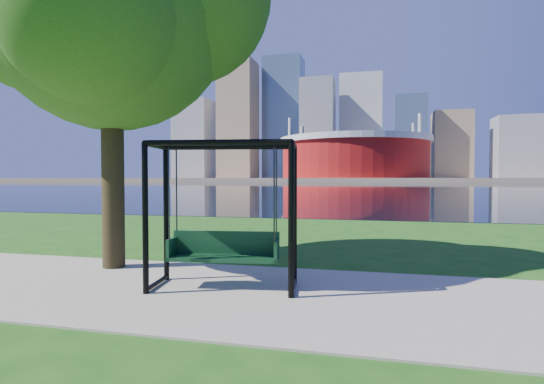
% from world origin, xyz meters
% --- Properties ---
extents(ground, '(900.00, 900.00, 0.00)m').
position_xyz_m(ground, '(0.00, 0.00, 0.00)').
color(ground, '#1E5114').
rests_on(ground, ground).
extents(path, '(120.00, 4.00, 0.03)m').
position_xyz_m(path, '(0.00, -0.50, 0.01)').
color(path, '#9E937F').
rests_on(path, ground).
extents(river, '(900.00, 180.00, 0.02)m').
position_xyz_m(river, '(0.00, 102.00, 0.01)').
color(river, black).
rests_on(river, ground).
extents(far_bank, '(900.00, 228.00, 2.00)m').
position_xyz_m(far_bank, '(0.00, 306.00, 1.00)').
color(far_bank, '#937F60').
rests_on(far_bank, ground).
extents(stadium, '(83.00, 83.00, 32.00)m').
position_xyz_m(stadium, '(-10.00, 235.00, 14.23)').
color(stadium, maroon).
rests_on(stadium, far_bank).
extents(skyline, '(392.00, 66.00, 96.50)m').
position_xyz_m(skyline, '(-4.27, 319.39, 35.89)').
color(skyline, gray).
rests_on(skyline, far_bank).
extents(swing, '(2.50, 1.35, 2.44)m').
position_xyz_m(swing, '(-0.60, -0.26, 1.18)').
color(swing, black).
rests_on(swing, ground).
extents(park_tree, '(6.24, 5.64, 7.75)m').
position_xyz_m(park_tree, '(-3.41, 0.79, 5.38)').
color(park_tree, black).
rests_on(park_tree, ground).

